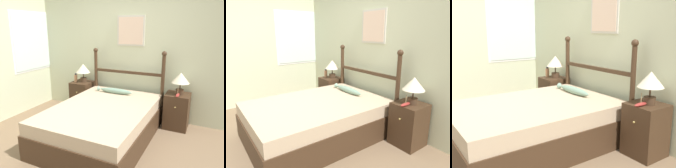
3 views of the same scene
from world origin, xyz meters
TOP-DOWN VIEW (x-y plane):
  - ground_plane at (0.00, 0.00)m, footprint 16.00×16.00m
  - wall_back at (-0.00, 1.73)m, footprint 6.40×0.08m
  - bed at (-0.06, 0.56)m, footprint 1.44×2.06m
  - headboard at (-0.06, 1.56)m, footprint 1.46×0.09m
  - nightstand_left at (-1.04, 1.47)m, footprint 0.40×0.42m
  - nightstand_right at (0.92, 1.47)m, footprint 0.40×0.42m
  - table_lamp_left at (-1.02, 1.49)m, footprint 0.30×0.30m
  - table_lamp_right at (0.94, 1.48)m, footprint 0.30×0.30m
  - bottle at (-1.15, 1.41)m, footprint 0.06×0.06m
  - model_boat at (0.93, 1.34)m, footprint 0.06×0.20m
  - fish_pillow at (-0.18, 1.24)m, footprint 0.69×0.11m

SIDE VIEW (x-z plane):
  - ground_plane at x=0.00m, z-range 0.00..0.00m
  - bed at x=-0.06m, z-range 0.00..0.55m
  - nightstand_left at x=-1.04m, z-range 0.00..0.62m
  - nightstand_right at x=0.92m, z-range 0.00..0.62m
  - fish_pillow at x=-0.18m, z-range 0.55..0.65m
  - model_boat at x=0.93m, z-range 0.57..0.72m
  - bottle at x=-1.15m, z-range 0.61..0.80m
  - headboard at x=-0.06m, z-range 0.08..1.41m
  - table_lamp_left at x=-1.02m, z-range 0.70..1.08m
  - table_lamp_right at x=0.94m, z-range 0.70..1.08m
  - wall_back at x=0.00m, z-range 0.00..2.55m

